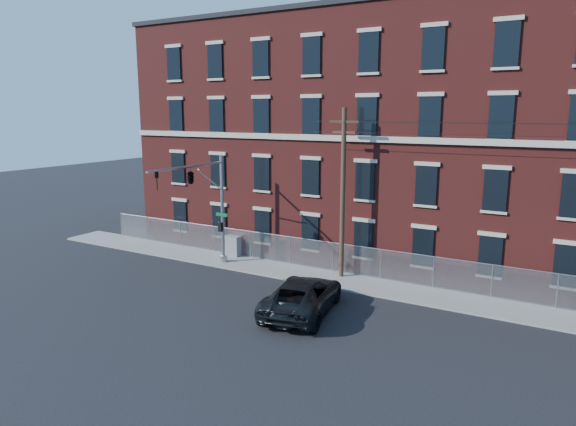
% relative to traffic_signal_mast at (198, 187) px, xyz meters
% --- Properties ---
extents(ground, '(140.00, 140.00, 0.00)m').
position_rel_traffic_signal_mast_xyz_m(ground, '(6.00, -2.18, -5.39)').
color(ground, black).
rests_on(ground, ground).
extents(sidewalk, '(65.00, 3.00, 0.12)m').
position_rel_traffic_signal_mast_xyz_m(sidewalk, '(18.00, 2.82, -5.33)').
color(sidewalk, gray).
rests_on(sidewalk, ground).
extents(mill_building, '(55.30, 14.32, 16.30)m').
position_rel_traffic_signal_mast_xyz_m(mill_building, '(18.00, 11.75, 2.76)').
color(mill_building, maroon).
rests_on(mill_building, ground).
extents(chain_link_fence, '(59.06, 0.06, 1.85)m').
position_rel_traffic_signal_mast_xyz_m(chain_link_fence, '(18.00, 4.12, -4.33)').
color(chain_link_fence, '#A5A8AD').
rests_on(chain_link_fence, ground).
extents(traffic_signal_mast, '(0.90, 6.75, 7.00)m').
position_rel_traffic_signal_mast_xyz_m(traffic_signal_mast, '(0.00, 0.00, 0.00)').
color(traffic_signal_mast, '#9EA0A5').
rests_on(traffic_signal_mast, ground).
extents(utility_pole_near, '(1.80, 0.28, 10.00)m').
position_rel_traffic_signal_mast_xyz_m(utility_pole_near, '(8.00, 3.42, -0.05)').
color(utility_pole_near, '#483324').
rests_on(utility_pole_near, ground).
extents(pickup_truck, '(4.02, 6.71, 1.75)m').
position_rel_traffic_signal_mast_xyz_m(pickup_truck, '(8.55, -2.52, -4.52)').
color(pickup_truck, black).
rests_on(pickup_truck, ground).
extents(utility_cabinet, '(1.11, 0.57, 1.37)m').
position_rel_traffic_signal_mast_xyz_m(utility_cabinet, '(-0.35, 3.82, -4.58)').
color(utility_cabinet, slate).
rests_on(utility_cabinet, sidewalk).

